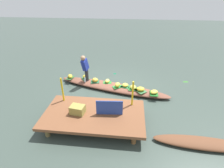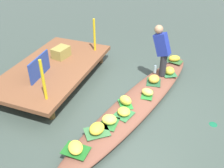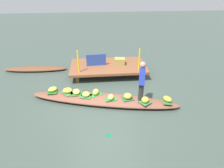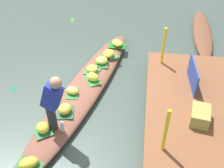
# 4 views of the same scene
# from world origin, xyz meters

# --- Properties ---
(canal_water) EXTENTS (40.00, 40.00, 0.00)m
(canal_water) POSITION_xyz_m (0.00, 0.00, 0.00)
(canal_water) COLOR #394740
(canal_water) RESTS_ON ground
(dock_platform) EXTENTS (3.20, 1.80, 0.40)m
(dock_platform) POSITION_xyz_m (0.34, 2.25, 0.34)
(dock_platform) COLOR brown
(dock_platform) RESTS_ON ground
(vendor_boat) EXTENTS (5.01, 1.97, 0.22)m
(vendor_boat) POSITION_xyz_m (0.00, 0.00, 0.11)
(vendor_boat) COLOR brown
(vendor_boat) RESTS_ON ground
(leaf_mat_0) EXTENTS (0.42, 0.38, 0.01)m
(leaf_mat_0) POSITION_xyz_m (0.79, -0.18, 0.23)
(leaf_mat_0) COLOR #245532
(leaf_mat_0) RESTS_ON vendor_boat
(banana_bunch_0) EXTENTS (0.33, 0.31, 0.18)m
(banana_bunch_0) POSITION_xyz_m (0.79, -0.18, 0.32)
(banana_bunch_0) COLOR gold
(banana_bunch_0) RESTS_ON vendor_boat
(leaf_mat_1) EXTENTS (0.54, 0.55, 0.01)m
(leaf_mat_1) POSITION_xyz_m (-1.20, 0.39, 0.23)
(leaf_mat_1) COLOR #38713F
(leaf_mat_1) RESTS_ON vendor_boat
(banana_bunch_1) EXTENTS (0.34, 0.29, 0.17)m
(banana_bunch_1) POSITION_xyz_m (-1.20, 0.39, 0.31)
(banana_bunch_1) COLOR yellow
(banana_bunch_1) RESTS_ON vendor_boat
(leaf_mat_2) EXTENTS (0.45, 0.41, 0.01)m
(leaf_mat_2) POSITION_xyz_m (-0.24, 0.17, 0.23)
(leaf_mat_2) COLOR #278533
(leaf_mat_2) RESTS_ON vendor_boat
(banana_bunch_2) EXTENTS (0.27, 0.32, 0.19)m
(banana_bunch_2) POSITION_xyz_m (-0.24, 0.17, 0.32)
(banana_bunch_2) COLOR #EAE346
(banana_bunch_2) RESTS_ON vendor_boat
(leaf_mat_3) EXTENTS (0.44, 0.44, 0.01)m
(leaf_mat_3) POSITION_xyz_m (1.30, -0.46, 0.23)
(leaf_mat_3) COLOR #2F6D40
(leaf_mat_3) RESTS_ON vendor_boat
(banana_bunch_3) EXTENTS (0.34, 0.34, 0.19)m
(banana_bunch_3) POSITION_xyz_m (1.30, -0.46, 0.32)
(banana_bunch_3) COLOR gold
(banana_bunch_3) RESTS_ON vendor_boat
(leaf_mat_4) EXTENTS (0.32, 0.44, 0.01)m
(leaf_mat_4) POSITION_xyz_m (-1.73, 0.55, 0.23)
(leaf_mat_4) COLOR #1C6321
(leaf_mat_4) RESTS_ON vendor_boat
(banana_bunch_4) EXTENTS (0.39, 0.38, 0.14)m
(banana_bunch_4) POSITION_xyz_m (-1.73, 0.55, 0.30)
(banana_bunch_4) COLOR yellow
(banana_bunch_4) RESTS_ON vendor_boat
(leaf_mat_5) EXTENTS (0.39, 0.28, 0.01)m
(leaf_mat_5) POSITION_xyz_m (0.24, -0.17, 0.23)
(leaf_mat_5) COLOR #27772E
(leaf_mat_5) RESTS_ON vendor_boat
(banana_bunch_5) EXTENTS (0.23, 0.29, 0.15)m
(banana_bunch_5) POSITION_xyz_m (0.24, -0.17, 0.30)
(banana_bunch_5) COLOR #F8E359
(banana_bunch_5) RESTS_ON vendor_boat
(leaf_mat_6) EXTENTS (0.35, 0.48, 0.01)m
(leaf_mat_6) POSITION_xyz_m (2.02, -0.46, 0.23)
(leaf_mat_6) COLOR #305F2E
(leaf_mat_6) RESTS_ON vendor_boat
(banana_bunch_6) EXTENTS (0.32, 0.37, 0.16)m
(banana_bunch_6) POSITION_xyz_m (2.02, -0.46, 0.30)
(banana_bunch_6) COLOR gold
(banana_bunch_6) RESTS_ON vendor_boat
(leaf_mat_7) EXTENTS (0.40, 0.32, 0.01)m
(leaf_mat_7) POSITION_xyz_m (-0.90, 0.27, 0.23)
(leaf_mat_7) COLOR #2A6E31
(leaf_mat_7) RESTS_ON vendor_boat
(banana_bunch_7) EXTENTS (0.30, 0.33, 0.17)m
(banana_bunch_7) POSITION_xyz_m (-0.90, 0.27, 0.31)
(banana_bunch_7) COLOR #EAE551
(banana_bunch_7) RESTS_ON vendor_boat
(leaf_mat_8) EXTENTS (0.43, 0.40, 0.01)m
(leaf_mat_8) POSITION_xyz_m (-0.57, 0.10, 0.23)
(leaf_mat_8) COLOR #2F713C
(leaf_mat_8) RESTS_ON vendor_boat
(banana_bunch_8) EXTENTS (0.34, 0.35, 0.14)m
(banana_bunch_8) POSITION_xyz_m (-0.57, 0.10, 0.30)
(banana_bunch_8) COLOR yellow
(banana_bunch_8) RESTS_ON vendor_boat
(vendor_person) EXTENTS (0.28, 0.47, 1.23)m
(vendor_person) POSITION_xyz_m (1.20, -0.22, 0.92)
(vendor_person) COLOR #28282D
(vendor_person) RESTS_ON vendor_boat
(water_bottle) EXTENTS (0.07, 0.07, 0.21)m
(water_bottle) POSITION_xyz_m (1.23, -0.11, 0.33)
(water_bottle) COLOR #A8CAD6
(water_bottle) RESTS_ON vendor_boat
(market_banner) EXTENTS (0.83, 0.10, 0.49)m
(market_banner) POSITION_xyz_m (-0.16, 2.25, 0.65)
(market_banner) COLOR #253F91
(market_banner) RESTS_ON dock_platform
(railing_post_west) EXTENTS (0.06, 0.06, 0.89)m
(railing_post_west) POSITION_xyz_m (-0.86, 1.65, 0.84)
(railing_post_west) COLOR gold
(railing_post_west) RESTS_ON dock_platform
(railing_post_east) EXTENTS (0.06, 0.06, 0.89)m
(railing_post_east) POSITION_xyz_m (1.54, 1.65, 0.84)
(railing_post_east) COLOR gold
(railing_post_east) RESTS_ON dock_platform
(produce_crate) EXTENTS (0.48, 0.38, 0.27)m
(produce_crate) POSITION_xyz_m (0.85, 2.31, 0.53)
(produce_crate) COLOR olive
(produce_crate) RESTS_ON dock_platform
(drifting_plant_0) EXTENTS (0.22, 0.22, 0.01)m
(drifting_plant_0) POSITION_xyz_m (0.03, -1.59, 0.00)
(drifting_plant_0) COLOR #13603C
(drifting_plant_0) RESTS_ON ground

